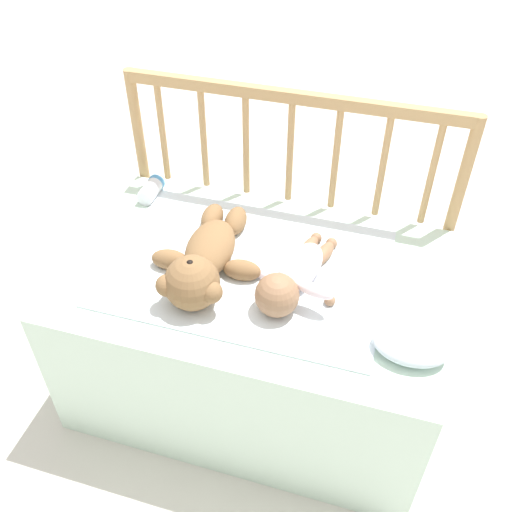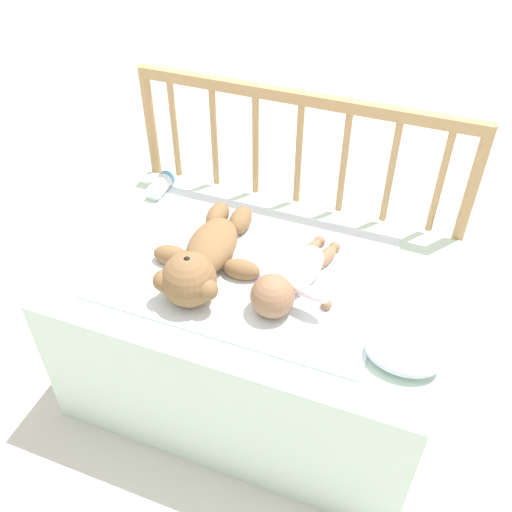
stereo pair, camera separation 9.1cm
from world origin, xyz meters
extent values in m
plane|color=silver|center=(0.00, 0.00, 0.00)|extent=(12.00, 12.00, 0.00)
cube|color=silver|center=(0.00, 0.00, 0.26)|extent=(1.10, 0.72, 0.52)
cylinder|color=tan|center=(-0.53, 0.38, 0.45)|extent=(0.04, 0.04, 0.91)
cylinder|color=tan|center=(0.53, 0.38, 0.45)|extent=(0.04, 0.04, 0.91)
cube|color=tan|center=(0.00, 0.38, 0.89)|extent=(1.06, 0.03, 0.04)
cylinder|color=tan|center=(-0.44, 0.38, 0.70)|extent=(0.02, 0.02, 0.35)
cylinder|color=tan|center=(-0.29, 0.38, 0.70)|extent=(0.02, 0.02, 0.35)
cylinder|color=tan|center=(-0.15, 0.38, 0.70)|extent=(0.02, 0.02, 0.35)
cylinder|color=tan|center=(0.00, 0.38, 0.70)|extent=(0.02, 0.02, 0.35)
cylinder|color=tan|center=(0.15, 0.38, 0.70)|extent=(0.02, 0.02, 0.35)
cylinder|color=tan|center=(0.29, 0.38, 0.70)|extent=(0.02, 0.02, 0.35)
cylinder|color=tan|center=(0.44, 0.38, 0.70)|extent=(0.02, 0.02, 0.35)
cube|color=white|center=(-0.03, 0.01, 0.52)|extent=(0.80, 0.57, 0.01)
ellipsoid|color=olive|center=(-0.14, 0.01, 0.57)|extent=(0.16, 0.25, 0.10)
sphere|color=olive|center=(-0.13, -0.17, 0.60)|extent=(0.15, 0.15, 0.15)
sphere|color=beige|center=(-0.13, -0.17, 0.64)|extent=(0.06, 0.06, 0.06)
sphere|color=black|center=(-0.13, -0.17, 0.66)|extent=(0.02, 0.02, 0.02)
sphere|color=olive|center=(-0.06, -0.19, 0.60)|extent=(0.06, 0.06, 0.06)
sphere|color=olive|center=(-0.19, -0.20, 0.60)|extent=(0.06, 0.06, 0.06)
ellipsoid|color=olive|center=(-0.03, -0.03, 0.55)|extent=(0.11, 0.07, 0.06)
ellipsoid|color=olive|center=(-0.24, -0.05, 0.55)|extent=(0.11, 0.07, 0.06)
ellipsoid|color=olive|center=(-0.12, 0.17, 0.55)|extent=(0.08, 0.13, 0.07)
ellipsoid|color=olive|center=(-0.19, 0.17, 0.55)|extent=(0.08, 0.13, 0.07)
ellipsoid|color=white|center=(0.13, 0.01, 0.56)|extent=(0.14, 0.22, 0.09)
sphere|color=#936B4C|center=(0.10, -0.13, 0.58)|extent=(0.12, 0.12, 0.12)
ellipsoid|color=white|center=(0.19, -0.10, 0.60)|extent=(0.11, 0.06, 0.04)
ellipsoid|color=white|center=(0.04, -0.02, 0.54)|extent=(0.11, 0.06, 0.04)
sphere|color=#936B4C|center=(0.23, -0.07, 0.54)|extent=(0.03, 0.03, 0.03)
sphere|color=#936B4C|center=(0.00, -0.02, 0.54)|extent=(0.03, 0.03, 0.03)
ellipsoid|color=#936B4C|center=(0.18, 0.12, 0.54)|extent=(0.06, 0.12, 0.04)
ellipsoid|color=#936B4C|center=(0.13, 0.13, 0.54)|extent=(0.06, 0.12, 0.04)
sphere|color=#936B4C|center=(0.19, 0.17, 0.54)|extent=(0.03, 0.03, 0.03)
sphere|color=#936B4C|center=(0.14, 0.18, 0.54)|extent=(0.03, 0.03, 0.03)
ellipsoid|color=silver|center=(0.45, -0.17, 0.55)|extent=(0.19, 0.13, 0.06)
cylinder|color=white|center=(-0.45, 0.25, 0.55)|extent=(0.05, 0.10, 0.05)
cylinder|color=#4C99D8|center=(-0.45, 0.30, 0.55)|extent=(0.06, 0.02, 0.06)
sphere|color=#EAC67F|center=(-0.45, 0.32, 0.55)|extent=(0.04, 0.04, 0.04)
camera|label=1|loc=(0.35, -1.16, 1.65)|focal=40.00mm
camera|label=2|loc=(0.43, -1.13, 1.65)|focal=40.00mm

